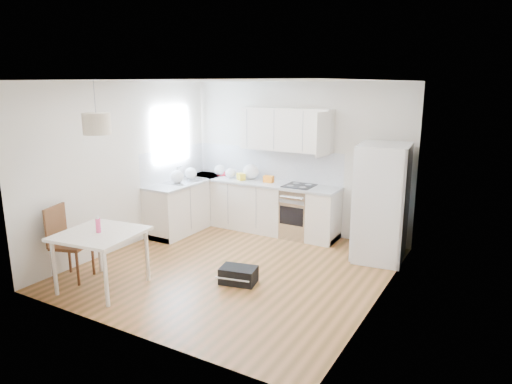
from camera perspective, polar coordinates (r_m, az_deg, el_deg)
floor at (r=6.85m, az=-2.64°, el=-9.50°), size 4.20×4.20×0.00m
ceiling at (r=6.31m, az=-2.91°, el=13.73°), size 4.20×4.20×0.00m
wall_back at (r=8.26m, az=5.10°, el=4.21°), size 4.20×0.00×4.20m
wall_left at (r=7.76m, az=-15.99°, el=3.14°), size 0.00×4.20×4.20m
wall_right at (r=5.62m, az=15.59°, el=-0.60°), size 0.00×4.20×4.20m
window_glassblock at (r=8.53m, az=-10.57°, el=7.04°), size 0.02×1.00×1.00m
cabinets_back at (r=8.46m, az=0.42°, el=-1.83°), size 3.00×0.60×0.88m
cabinets_left at (r=8.63m, az=-8.52°, el=-1.68°), size 0.60×1.80×0.88m
counter_back at (r=8.35m, az=0.43°, el=1.22°), size 3.02×0.64×0.04m
counter_left at (r=8.52m, az=-8.63°, el=1.31°), size 0.64×1.82×0.04m
backsplash_back at (r=8.54m, az=1.40°, el=3.61°), size 3.00×0.01×0.58m
backsplash_left at (r=8.64m, az=-10.23°, el=3.52°), size 0.01×1.80×0.58m
upper_cabinets at (r=8.11m, az=3.73°, el=7.81°), size 1.70×0.32×0.75m
range_oven at (r=8.11m, az=5.36°, el=-2.56°), size 0.50×0.61×0.88m
sink at (r=8.48m, az=-8.84°, el=1.35°), size 0.50×0.80×0.16m
refrigerator at (r=7.23m, az=15.52°, el=-1.27°), size 0.95×0.98×1.79m
dining_table at (r=6.33m, az=-18.87°, el=-5.52°), size 1.09×1.09×0.77m
dining_chair at (r=6.81m, az=-22.05°, el=-5.96°), size 0.55×0.55×1.04m
drink_bottle at (r=6.27m, az=-19.14°, el=-3.82°), size 0.07×0.07×0.22m
gym_bag at (r=6.34m, az=-2.21°, el=-10.34°), size 0.54×0.41×0.22m
pendant_lamp at (r=6.01m, az=-19.30°, el=8.06°), size 0.42×0.42×0.27m
grocery_bag_a at (r=8.87m, az=-4.52°, el=2.73°), size 0.23×0.20×0.21m
grocery_bag_b at (r=8.63m, az=-3.19°, el=2.38°), size 0.21×0.18×0.19m
grocery_bag_c at (r=8.51m, az=-0.65°, el=2.55°), size 0.31×0.27×0.28m
grocery_bag_d at (r=8.63m, az=-8.16°, el=2.34°), size 0.24×0.20×0.21m
grocery_bag_e at (r=8.30m, az=-9.82°, el=1.90°), size 0.26×0.22×0.23m
snack_orange at (r=8.24m, az=1.59°, el=1.62°), size 0.18×0.12×0.12m
snack_yellow at (r=8.45m, az=-1.89°, el=1.93°), size 0.21×0.20×0.12m
snack_red at (r=8.87m, az=-4.30°, el=2.40°), size 0.16×0.11×0.11m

